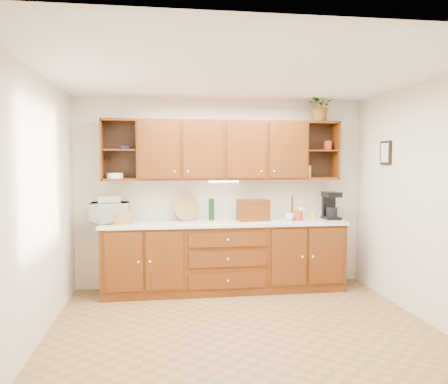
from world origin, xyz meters
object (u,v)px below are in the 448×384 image
object	(u,v)px
bread_box	(253,210)
potted_plant	(320,106)
microwave	(110,213)
coffee_maker	(331,206)

from	to	relation	value
bread_box	potted_plant	distance (m)	1.71
microwave	potted_plant	bearing A→B (deg)	-0.84
microwave	coffee_maker	size ratio (longest dim) A/B	1.27
microwave	coffee_maker	distance (m)	3.00
microwave	bread_box	distance (m)	1.90
microwave	coffee_maker	xyz separation A→B (m)	(3.00, -0.02, 0.05)
microwave	coffee_maker	bearing A→B (deg)	-1.64
bread_box	coffee_maker	distance (m)	1.10
bread_box	coffee_maker	size ratio (longest dim) A/B	1.07
coffee_maker	potted_plant	bearing A→B (deg)	163.42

